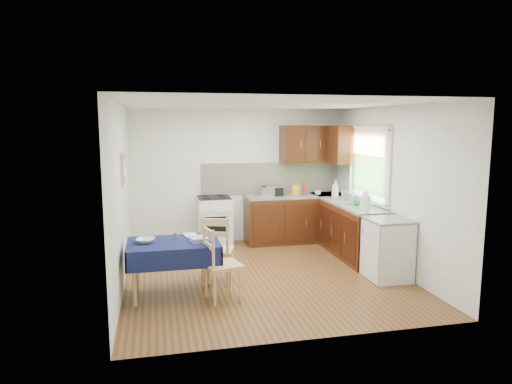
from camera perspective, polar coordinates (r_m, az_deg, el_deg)
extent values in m
plane|color=#522F15|center=(6.89, 0.99, -10.34)|extent=(4.20, 4.20, 0.00)
cube|color=white|center=(6.53, 1.04, 10.92)|extent=(4.00, 4.20, 0.02)
cube|color=silver|center=(8.63, -2.26, 2.00)|extent=(4.00, 0.02, 2.50)
cube|color=silver|center=(4.61, 7.17, -3.73)|extent=(4.00, 0.02, 2.50)
cube|color=silver|center=(6.43, -16.59, -0.57)|extent=(0.02, 4.20, 2.50)
cube|color=silver|center=(7.32, 16.41, 0.50)|extent=(0.02, 4.20, 2.50)
cube|color=black|center=(8.72, 4.94, -3.41)|extent=(1.90, 0.60, 0.86)
cube|color=black|center=(7.90, 11.97, -4.81)|extent=(0.60, 1.70, 0.86)
cube|color=slate|center=(8.64, 4.97, -0.49)|extent=(1.90, 0.60, 0.04)
cube|color=slate|center=(7.82, 12.07, -1.60)|extent=(0.60, 1.70, 0.04)
cube|color=slate|center=(8.86, 8.99, -0.35)|extent=(0.60, 0.60, 0.04)
cube|color=#EFE5CB|center=(8.76, 1.94, 1.77)|extent=(2.70, 0.02, 0.60)
cube|color=black|center=(8.78, 7.00, 5.98)|extent=(1.20, 0.35, 0.70)
cube|color=black|center=(8.54, 10.66, 5.83)|extent=(0.35, 0.50, 0.70)
cube|color=white|center=(8.39, -5.23, -3.75)|extent=(0.60, 0.60, 0.90)
cube|color=black|center=(8.31, -5.27, -0.68)|extent=(0.58, 0.58, 0.02)
cube|color=black|center=(8.10, -4.95, -4.20)|extent=(0.44, 0.01, 0.32)
cube|color=#2C5221|center=(7.90, 13.94, 2.98)|extent=(0.01, 1.40, 0.85)
cube|color=white|center=(7.86, 14.01, 7.70)|extent=(0.04, 1.48, 0.06)
cube|color=white|center=(7.96, 13.71, -0.96)|extent=(0.04, 1.48, 0.06)
cube|color=beige|center=(7.86, 13.86, 6.10)|extent=(0.02, 1.36, 0.44)
cube|color=white|center=(6.87, 16.15, -7.03)|extent=(0.55, 0.58, 0.85)
cube|color=slate|center=(6.77, 16.30, -3.39)|extent=(0.58, 0.60, 0.03)
cube|color=tan|center=(6.68, -16.33, 2.80)|extent=(0.02, 0.62, 0.47)
cube|color=#A87846|center=(6.68, -16.20, 2.81)|extent=(0.01, 0.56, 0.41)
cube|color=white|center=(6.60, -16.16, 2.92)|extent=(0.00, 0.18, 0.24)
cube|color=white|center=(6.81, -16.02, 2.07)|extent=(0.00, 0.15, 0.20)
cube|color=#0F1B3C|center=(6.04, -10.30, -6.28)|extent=(1.14, 0.76, 0.03)
cube|color=#0F1B3C|center=(5.69, -10.10, -8.38)|extent=(1.18, 0.02, 0.26)
cube|color=#0F1B3C|center=(6.44, -10.41, -6.40)|extent=(1.18, 0.02, 0.26)
cube|color=#0F1B3C|center=(6.08, -15.78, -7.49)|extent=(0.02, 0.80, 0.26)
cube|color=#0F1B3C|center=(6.11, -4.79, -7.10)|extent=(0.02, 0.80, 0.26)
cylinder|color=tan|center=(5.86, -14.95, -10.54)|extent=(0.05, 0.05, 0.68)
cylinder|color=tan|center=(5.89, -5.24, -10.17)|extent=(0.05, 0.05, 0.68)
cylinder|color=tan|center=(6.43, -14.74, -8.82)|extent=(0.05, 0.05, 0.68)
cylinder|color=tan|center=(6.46, -5.93, -8.49)|extent=(0.05, 0.05, 0.68)
cube|color=tan|center=(6.49, -4.91, -7.27)|extent=(0.54, 0.54, 0.04)
cube|color=tan|center=(6.22, -5.21, -4.53)|extent=(0.38, 0.14, 0.31)
cylinder|color=tan|center=(6.69, -3.15, -8.82)|extent=(0.04, 0.04, 0.46)
cylinder|color=tan|center=(6.75, -6.14, -8.72)|extent=(0.04, 0.04, 0.46)
cylinder|color=tan|center=(6.36, -3.55, -9.75)|extent=(0.04, 0.04, 0.46)
cylinder|color=tan|center=(6.42, -6.69, -9.64)|extent=(0.04, 0.04, 0.46)
cube|color=tan|center=(5.86, -4.20, -9.10)|extent=(0.50, 0.50, 0.04)
cube|color=tan|center=(5.70, -5.95, -5.92)|extent=(0.11, 0.38, 0.30)
cylinder|color=tan|center=(5.84, -1.96, -11.49)|extent=(0.04, 0.04, 0.45)
cylinder|color=tan|center=(6.14, -3.23, -10.49)|extent=(0.04, 0.04, 0.45)
cylinder|color=tan|center=(5.72, -5.19, -11.94)|extent=(0.04, 0.04, 0.45)
cylinder|color=tan|center=(6.03, -6.31, -10.88)|extent=(0.04, 0.04, 0.45)
cube|color=#B9B9BE|center=(8.44, 1.40, 0.06)|extent=(0.25, 0.15, 0.17)
cube|color=black|center=(8.43, 1.40, 0.71)|extent=(0.21, 0.02, 0.02)
cube|color=black|center=(8.54, 2.16, 0.08)|extent=(0.33, 0.28, 0.15)
cube|color=#B9B9BE|center=(8.53, 2.16, 0.74)|extent=(0.33, 0.28, 0.03)
cylinder|color=red|center=(8.60, 6.02, 0.39)|extent=(0.05, 0.05, 0.24)
cube|color=gold|center=(8.69, 4.96, 0.28)|extent=(0.15, 0.11, 0.18)
cube|color=#95959B|center=(7.90, 11.35, -1.26)|extent=(0.44, 0.33, 0.02)
cylinder|color=white|center=(7.88, 11.37, -0.58)|extent=(0.06, 0.21, 0.21)
cylinder|color=white|center=(7.39, 13.53, -1.25)|extent=(0.16, 0.16, 0.21)
sphere|color=white|center=(7.37, 13.56, -0.31)|extent=(0.10, 0.10, 0.10)
imported|color=silver|center=(8.64, 7.76, -0.10)|extent=(0.14, 0.14, 0.09)
imported|color=white|center=(8.37, 9.87, 0.40)|extent=(0.14, 0.14, 0.33)
imported|color=#1D3DAE|center=(7.99, 11.50, -0.48)|extent=(0.13, 0.13, 0.20)
imported|color=#248730|center=(7.66, 12.52, -1.03)|extent=(0.14, 0.14, 0.17)
imported|color=#F7E4CA|center=(6.05, -13.63, -5.92)|extent=(0.29, 0.29, 0.06)
imported|color=white|center=(6.29, -8.96, -5.42)|extent=(0.21, 0.26, 0.02)
cylinder|color=#248433|center=(6.14, -10.06, -5.45)|extent=(0.04, 0.04, 0.09)
cube|color=navy|center=(6.02, -6.83, -5.83)|extent=(0.33, 0.28, 0.05)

